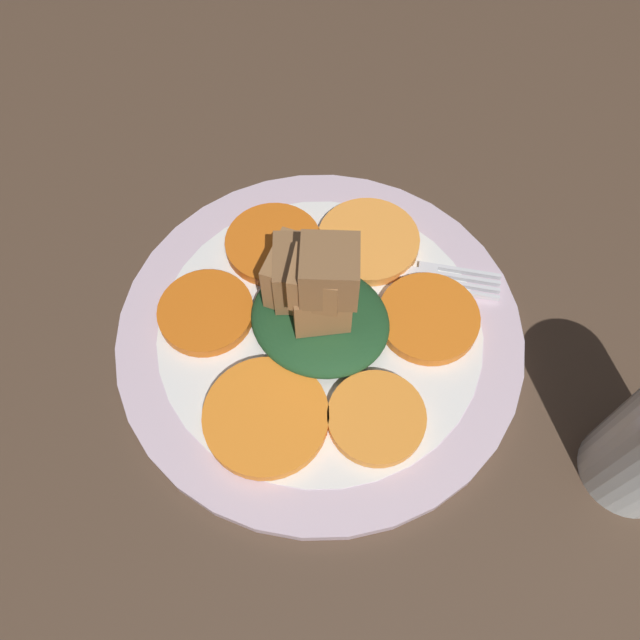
% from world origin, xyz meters
% --- Properties ---
extents(table_slab, '(1.20, 1.20, 0.02)m').
position_xyz_m(table_slab, '(0.00, 0.00, 0.01)').
color(table_slab, '#4C3828').
rests_on(table_slab, ground).
extents(plate, '(0.30, 0.30, 0.01)m').
position_xyz_m(plate, '(0.00, 0.00, 0.03)').
color(plate, silver).
rests_on(plate, table_slab).
extents(carrot_slice_0, '(0.07, 0.07, 0.01)m').
position_xyz_m(carrot_slice_0, '(0.08, 0.03, 0.04)').
color(carrot_slice_0, '#D76215').
rests_on(carrot_slice_0, plate).
extents(carrot_slice_1, '(0.09, 0.09, 0.01)m').
position_xyz_m(carrot_slice_1, '(0.00, 0.08, 0.04)').
color(carrot_slice_1, orange).
rests_on(carrot_slice_1, plate).
extents(carrot_slice_2, '(0.07, 0.07, 0.01)m').
position_xyz_m(carrot_slice_2, '(-0.07, 0.05, 0.04)').
color(carrot_slice_2, orange).
rests_on(carrot_slice_2, plate).
extents(carrot_slice_3, '(0.08, 0.08, 0.01)m').
position_xyz_m(carrot_slice_3, '(-0.07, -0.04, 0.04)').
color(carrot_slice_3, orange).
rests_on(carrot_slice_3, plate).
extents(carrot_slice_4, '(0.08, 0.08, 0.01)m').
position_xyz_m(carrot_slice_4, '(-0.00, -0.09, 0.04)').
color(carrot_slice_4, '#F9963A').
rests_on(carrot_slice_4, plate).
extents(carrot_slice_5, '(0.08, 0.08, 0.01)m').
position_xyz_m(carrot_slice_5, '(0.07, -0.05, 0.04)').
color(carrot_slice_5, orange).
rests_on(carrot_slice_5, plate).
extents(center_pile, '(0.10, 0.09, 0.10)m').
position_xyz_m(center_pile, '(0.01, -0.00, 0.07)').
color(center_pile, '#1E4723').
rests_on(center_pile, plate).
extents(fork, '(0.19, 0.07, 0.00)m').
position_xyz_m(fork, '(-0.02, -0.07, 0.03)').
color(fork, silver).
rests_on(fork, plate).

